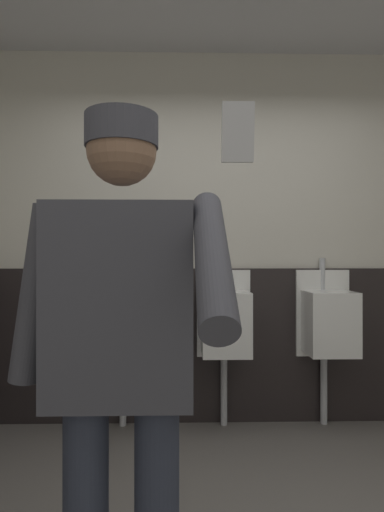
% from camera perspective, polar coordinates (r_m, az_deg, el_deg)
% --- Properties ---
extents(wall_back, '(4.45, 0.12, 2.81)m').
position_cam_1_polar(wall_back, '(3.19, 3.68, 2.68)').
color(wall_back, beige).
rests_on(wall_back, ground_plane).
extents(wainscot_band_back, '(3.85, 0.03, 1.16)m').
position_cam_1_polar(wainscot_band_back, '(3.18, 3.81, -12.26)').
color(wainscot_band_back, black).
rests_on(wainscot_band_back, ground_plane).
extents(urinal_left, '(0.40, 0.34, 1.24)m').
position_cam_1_polar(urinal_left, '(3.02, -9.85, -9.10)').
color(urinal_left, white).
rests_on(urinal_left, ground_plane).
extents(urinal_middle, '(0.40, 0.34, 1.24)m').
position_cam_1_polar(urinal_middle, '(3.00, 4.63, -9.15)').
color(urinal_middle, white).
rests_on(urinal_middle, ground_plane).
extents(urinal_right, '(0.40, 0.34, 1.24)m').
position_cam_1_polar(urinal_right, '(3.17, 18.41, -8.67)').
color(urinal_right, white).
rests_on(urinal_right, ground_plane).
extents(privacy_divider_panel, '(0.04, 0.40, 0.90)m').
position_cam_1_polar(privacy_divider_panel, '(2.90, -2.67, -6.03)').
color(privacy_divider_panel, '#4C4C51').
extents(person, '(0.66, 0.60, 1.68)m').
position_cam_1_polar(person, '(1.31, -9.85, -11.37)').
color(person, '#2D3342').
rests_on(person, ground_plane).
extents(cell_phone, '(0.06, 0.04, 0.11)m').
position_cam_1_polar(cell_phone, '(0.81, 6.39, 16.71)').
color(cell_phone, silver).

